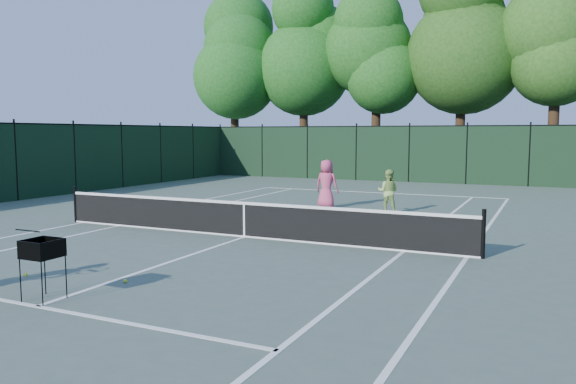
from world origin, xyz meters
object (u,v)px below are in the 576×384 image
at_px(ball_hopper, 42,249).
at_px(loose_ball_near_cart, 125,281).
at_px(player_green, 388,191).
at_px(loose_ball_midcourt, 26,274).
at_px(player_pink, 327,184).

height_order(ball_hopper, loose_ball_near_cart, ball_hopper).
xyz_separation_m(player_green, loose_ball_midcourt, (-3.90, -10.92, -0.70)).
bearing_deg(loose_ball_midcourt, ball_hopper, -30.90).
bearing_deg(loose_ball_near_cart, player_pink, 92.28).
relative_size(player_pink, ball_hopper, 1.75).
bearing_deg(loose_ball_midcourt, loose_ball_near_cart, 12.13).
distance_m(ball_hopper, loose_ball_midcourt, 1.95).
bearing_deg(loose_ball_near_cart, player_green, 79.70).
relative_size(player_green, ball_hopper, 1.49).
height_order(player_pink, player_green, player_pink).
relative_size(ball_hopper, loose_ball_near_cart, 14.42).
height_order(player_pink, ball_hopper, player_pink).
relative_size(ball_hopper, loose_ball_midcourt, 14.42).
bearing_deg(player_pink, loose_ball_midcourt, 87.10).
bearing_deg(loose_ball_midcourt, player_green, 70.33).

